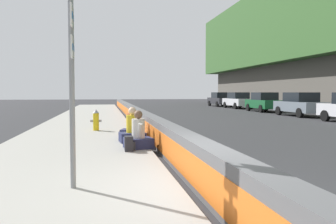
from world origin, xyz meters
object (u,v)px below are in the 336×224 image
at_px(seated_person_rear, 132,128).
at_px(parked_car_fourth, 300,104).
at_px(route_sign_post, 72,61).
at_px(parked_car_farther, 220,99).
at_px(fire_hydrant, 96,120).
at_px(seated_person_foreground, 138,136).
at_px(parked_car_midline, 264,102).
at_px(seated_person_middle, 132,131).
at_px(backpack, 129,144).
at_px(parked_car_far, 238,100).

distance_m(seated_person_rear, parked_car_fourth, 16.75).
distance_m(route_sign_post, parked_car_farther, 37.66).
bearing_deg(fire_hydrant, seated_person_foreground, -165.15).
xyz_separation_m(seated_person_foreground, parked_car_midline, (19.03, -12.97, 0.39)).
bearing_deg(seated_person_foreground, seated_person_middle, 3.06).
height_order(route_sign_post, parked_car_farther, route_sign_post).
relative_size(fire_hydrant, parked_car_midline, 0.19).
distance_m(route_sign_post, backpack, 4.10).
xyz_separation_m(seated_person_foreground, backpack, (-0.44, 0.29, -0.14)).
relative_size(seated_person_foreground, parked_car_farther, 0.24).
xyz_separation_m(seated_person_rear, parked_car_midline, (16.67, -12.96, 0.39)).
height_order(seated_person_middle, parked_car_farther, parked_car_farther).
distance_m(route_sign_post, seated_person_foreground, 4.50).
xyz_separation_m(fire_hydrant, seated_person_foreground, (-4.86, -1.29, -0.11)).
distance_m(seated_person_middle, parked_car_fourth, 17.51).
bearing_deg(parked_car_far, parked_car_fourth, 179.09).
bearing_deg(route_sign_post, parked_car_fourth, -40.18).
bearing_deg(parked_car_far, route_sign_post, 153.63).
xyz_separation_m(seated_person_foreground, parked_car_farther, (30.88, -12.96, 0.39)).
bearing_deg(parked_car_farther, seated_person_rear, 155.60).
bearing_deg(seated_person_middle, backpack, 172.77).
height_order(seated_person_rear, parked_car_fourth, parked_car_fourth).
xyz_separation_m(seated_person_rear, backpack, (-2.80, 0.30, -0.14)).
distance_m(parked_car_fourth, parked_car_midline, 5.95).
xyz_separation_m(seated_person_middle, parked_car_midline, (17.74, -13.04, 0.38)).
height_order(parked_car_midline, parked_car_farther, same).
height_order(backpack, parked_car_fourth, parked_car_fourth).
relative_size(route_sign_post, parked_car_far, 0.79).
distance_m(backpack, parked_car_fourth, 18.87).
distance_m(fire_hydrant, seated_person_foreground, 5.03).
xyz_separation_m(seated_person_rear, parked_car_farther, (28.53, -12.94, 0.39)).
height_order(seated_person_rear, parked_car_midline, parked_car_midline).
bearing_deg(parked_car_fourth, fire_hydrant, 120.11).
height_order(fire_hydrant, parked_car_fourth, parked_car_fourth).
bearing_deg(fire_hydrant, seated_person_rear, -152.49).
xyz_separation_m(seated_person_rear, parked_car_far, (23.04, -13.05, 0.39)).
bearing_deg(seated_person_foreground, parked_car_fourth, -44.56).
xyz_separation_m(parked_car_fourth, parked_car_farther, (17.81, -0.08, 0.00)).
relative_size(seated_person_middle, parked_car_midline, 0.24).
xyz_separation_m(seated_person_middle, seated_person_rear, (1.07, -0.08, -0.01)).
relative_size(seated_person_rear, parked_car_farther, 0.24).
xyz_separation_m(fire_hydrant, seated_person_rear, (-2.50, -1.30, -0.11)).
height_order(fire_hydrant, backpack, fire_hydrant).
bearing_deg(parked_car_midline, seated_person_foreground, 145.71).
distance_m(route_sign_post, parked_car_midline, 27.11).
bearing_deg(route_sign_post, seated_person_middle, -14.89).
bearing_deg(parked_car_farther, backpack, 157.08).
xyz_separation_m(backpack, parked_car_farther, (31.32, -13.24, 0.53)).
bearing_deg(parked_car_farther, parked_car_far, -178.80).
distance_m(seated_person_foreground, parked_car_far, 28.56).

